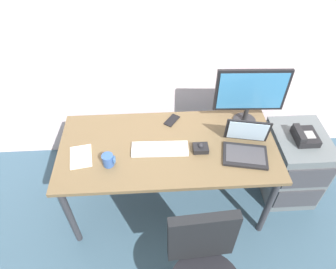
{
  "coord_description": "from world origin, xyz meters",
  "views": [
    {
      "loc": [
        -0.09,
        -1.53,
        2.36
      ],
      "look_at": [
        0.0,
        0.0,
        0.84
      ],
      "focal_mm": 32.5,
      "sensor_mm": 36.0,
      "label": 1
    }
  ],
  "objects_px": {
    "monitor_main": "(251,93)",
    "laptop": "(246,146)",
    "desk_phone": "(305,136)",
    "paper_notepad": "(81,157)",
    "coffee_mug": "(108,160)",
    "file_cabinet": "(292,164)",
    "trackball_mouse": "(201,148)",
    "cell_phone": "(172,120)",
    "keyboard": "(160,149)"
  },
  "relations": [
    {
      "from": "monitor_main",
      "to": "trackball_mouse",
      "type": "distance_m",
      "value": 0.55
    },
    {
      "from": "file_cabinet",
      "to": "monitor_main",
      "type": "xyz_separation_m",
      "value": [
        -0.45,
        0.15,
        0.67
      ]
    },
    {
      "from": "keyboard",
      "to": "trackball_mouse",
      "type": "distance_m",
      "value": 0.3
    },
    {
      "from": "laptop",
      "to": "paper_notepad",
      "type": "distance_m",
      "value": 1.18
    },
    {
      "from": "laptop",
      "to": "cell_phone",
      "type": "height_order",
      "value": "laptop"
    },
    {
      "from": "coffee_mug",
      "to": "file_cabinet",
      "type": "bearing_deg",
      "value": 8.89
    },
    {
      "from": "monitor_main",
      "to": "trackball_mouse",
      "type": "relative_size",
      "value": 4.85
    },
    {
      "from": "keyboard",
      "to": "laptop",
      "type": "height_order",
      "value": "laptop"
    },
    {
      "from": "trackball_mouse",
      "to": "coffee_mug",
      "type": "relative_size",
      "value": 1.2
    },
    {
      "from": "file_cabinet",
      "to": "paper_notepad",
      "type": "distance_m",
      "value": 1.75
    },
    {
      "from": "coffee_mug",
      "to": "trackball_mouse",
      "type": "bearing_deg",
      "value": 8.37
    },
    {
      "from": "monitor_main",
      "to": "paper_notepad",
      "type": "bearing_deg",
      "value": -166.08
    },
    {
      "from": "keyboard",
      "to": "laptop",
      "type": "xyz_separation_m",
      "value": [
        0.61,
        -0.05,
        0.04
      ]
    },
    {
      "from": "desk_phone",
      "to": "paper_notepad",
      "type": "bearing_deg",
      "value": -175.28
    },
    {
      "from": "desk_phone",
      "to": "coffee_mug",
      "type": "xyz_separation_m",
      "value": [
        -1.48,
        -0.22,
        0.07
      ]
    },
    {
      "from": "trackball_mouse",
      "to": "cell_phone",
      "type": "height_order",
      "value": "trackball_mouse"
    },
    {
      "from": "keyboard",
      "to": "file_cabinet",
      "type": "bearing_deg",
      "value": 6.01
    },
    {
      "from": "laptop",
      "to": "trackball_mouse",
      "type": "bearing_deg",
      "value": 174.21
    },
    {
      "from": "desk_phone",
      "to": "trackball_mouse",
      "type": "distance_m",
      "value": 0.84
    },
    {
      "from": "monitor_main",
      "to": "coffee_mug",
      "type": "relative_size",
      "value": 5.84
    },
    {
      "from": "monitor_main",
      "to": "cell_phone",
      "type": "xyz_separation_m",
      "value": [
        -0.58,
        0.04,
        -0.27
      ]
    },
    {
      "from": "desk_phone",
      "to": "paper_notepad",
      "type": "distance_m",
      "value": 1.7
    },
    {
      "from": "file_cabinet",
      "to": "desk_phone",
      "type": "xyz_separation_m",
      "value": [
        -0.01,
        -0.02,
        0.36
      ]
    },
    {
      "from": "coffee_mug",
      "to": "monitor_main",
      "type": "bearing_deg",
      "value": 20.36
    },
    {
      "from": "cell_phone",
      "to": "trackball_mouse",
      "type": "bearing_deg",
      "value": -24.67
    },
    {
      "from": "desk_phone",
      "to": "coffee_mug",
      "type": "height_order",
      "value": "coffee_mug"
    },
    {
      "from": "trackball_mouse",
      "to": "monitor_main",
      "type": "bearing_deg",
      "value": 36.62
    },
    {
      "from": "monitor_main",
      "to": "laptop",
      "type": "xyz_separation_m",
      "value": [
        -0.07,
        -0.32,
        -0.22
      ]
    },
    {
      "from": "desk_phone",
      "to": "monitor_main",
      "type": "relative_size",
      "value": 0.37
    },
    {
      "from": "coffee_mug",
      "to": "cell_phone",
      "type": "bearing_deg",
      "value": 42.38
    },
    {
      "from": "keyboard",
      "to": "monitor_main",
      "type": "bearing_deg",
      "value": 21.72
    },
    {
      "from": "coffee_mug",
      "to": "paper_notepad",
      "type": "xyz_separation_m",
      "value": [
        -0.21,
        0.08,
        -0.04
      ]
    },
    {
      "from": "trackball_mouse",
      "to": "paper_notepad",
      "type": "xyz_separation_m",
      "value": [
        -0.86,
        -0.02,
        -0.02
      ]
    },
    {
      "from": "paper_notepad",
      "to": "file_cabinet",
      "type": "bearing_deg",
      "value": 5.24
    },
    {
      "from": "file_cabinet",
      "to": "keyboard",
      "type": "height_order",
      "value": "keyboard"
    },
    {
      "from": "file_cabinet",
      "to": "trackball_mouse",
      "type": "xyz_separation_m",
      "value": [
        -0.84,
        -0.14,
        0.41
      ]
    },
    {
      "from": "keyboard",
      "to": "paper_notepad",
      "type": "height_order",
      "value": "keyboard"
    },
    {
      "from": "desk_phone",
      "to": "cell_phone",
      "type": "height_order",
      "value": "desk_phone"
    },
    {
      "from": "paper_notepad",
      "to": "cell_phone",
      "type": "bearing_deg",
      "value": 27.34
    },
    {
      "from": "file_cabinet",
      "to": "paper_notepad",
      "type": "bearing_deg",
      "value": -174.76
    },
    {
      "from": "cell_phone",
      "to": "monitor_main",
      "type": "bearing_deg",
      "value": 32.13
    },
    {
      "from": "paper_notepad",
      "to": "cell_phone",
      "type": "xyz_separation_m",
      "value": [
        0.67,
        0.35,
        -0.0
      ]
    },
    {
      "from": "file_cabinet",
      "to": "paper_notepad",
      "type": "height_order",
      "value": "paper_notepad"
    },
    {
      "from": "keyboard",
      "to": "coffee_mug",
      "type": "height_order",
      "value": "coffee_mug"
    },
    {
      "from": "keyboard",
      "to": "cell_phone",
      "type": "height_order",
      "value": "keyboard"
    },
    {
      "from": "keyboard",
      "to": "cell_phone",
      "type": "distance_m",
      "value": 0.33
    },
    {
      "from": "monitor_main",
      "to": "cell_phone",
      "type": "height_order",
      "value": "monitor_main"
    },
    {
      "from": "desk_phone",
      "to": "keyboard",
      "type": "height_order",
      "value": "desk_phone"
    },
    {
      "from": "monitor_main",
      "to": "paper_notepad",
      "type": "height_order",
      "value": "monitor_main"
    },
    {
      "from": "monitor_main",
      "to": "desk_phone",
      "type": "bearing_deg",
      "value": -21.26
    }
  ]
}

